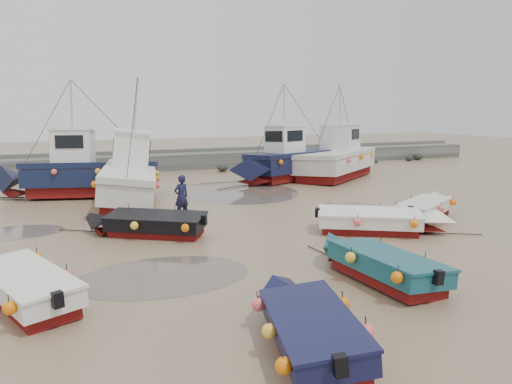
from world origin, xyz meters
TOP-DOWN VIEW (x-y plane):
  - ground at (0.00, 0.00)m, footprint 120.00×120.00m
  - seawall at (0.05, 21.99)m, footprint 60.00×4.92m
  - puddle_a at (-4.05, -2.28)m, footprint 5.06×5.06m
  - puddle_b at (6.32, 4.05)m, footprint 3.15×3.15m
  - puddle_c at (-8.28, 4.87)m, footprint 3.74×3.74m
  - puddle_d at (2.96, 10.41)m, footprint 6.88×6.88m
  - dinghy_0 at (-7.68, -2.72)m, footprint 2.94×6.04m
  - dinghy_1 at (-2.23, -7.64)m, footprint 2.55×5.56m
  - dinghy_2 at (1.44, -4.85)m, footprint 2.17×5.83m
  - dinghy_3 at (8.16, 0.69)m, footprint 5.28×3.57m
  - dinghy_4 at (-3.59, 2.51)m, footprint 5.33×3.88m
  - dinghy_5 at (4.72, -0.50)m, footprint 5.72×3.92m
  - cabin_boat_0 at (-5.36, 12.02)m, footprint 9.97×4.44m
  - cabin_boat_1 at (-3.35, 9.02)m, footprint 4.04×10.23m
  - cabin_boat_2 at (7.76, 13.29)m, footprint 10.09×5.26m
  - cabin_boat_3 at (11.52, 13.18)m, footprint 9.49×7.63m
  - person at (-1.65, 4.90)m, footprint 0.80×0.65m

SIDE VIEW (x-z plane):
  - ground at x=0.00m, z-range 0.00..0.00m
  - person at x=-1.65m, z-range -0.95..0.95m
  - puddle_a at x=-4.05m, z-range 0.00..0.01m
  - puddle_b at x=6.32m, z-range 0.00..0.01m
  - puddle_c at x=-8.28m, z-range 0.00..0.01m
  - puddle_d at x=2.96m, z-range 0.00..0.01m
  - dinghy_0 at x=-7.68m, z-range -0.17..1.26m
  - dinghy_5 at x=4.72m, z-range -0.17..1.26m
  - dinghy_4 at x=-3.59m, z-range -0.16..1.26m
  - dinghy_3 at x=8.16m, z-range -0.16..1.26m
  - dinghy_2 at x=1.44m, z-range -0.16..1.26m
  - dinghy_1 at x=-2.23m, z-range -0.16..1.27m
  - seawall at x=0.05m, z-range -0.12..1.38m
  - cabin_boat_3 at x=11.52m, z-range -1.79..4.43m
  - cabin_boat_2 at x=7.76m, z-range -1.78..4.44m
  - cabin_boat_1 at x=-3.35m, z-range -1.77..4.45m
  - cabin_boat_0 at x=-5.36m, z-range -1.77..4.45m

